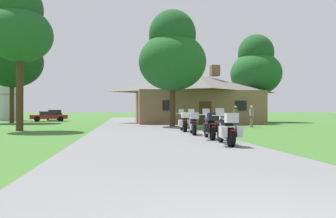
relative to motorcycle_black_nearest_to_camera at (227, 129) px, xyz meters
The scene contains 16 objects.
ground_plane 11.80m from the motorcycle_black_nearest_to_camera, 100.80° to the left, with size 500.00×500.00×0.00m, color #386628.
asphalt_driveway 9.84m from the motorcycle_black_nearest_to_camera, 102.98° to the left, with size 6.40×80.00×0.06m, color slate.
motorcycle_black_nearest_to_camera is the anchor object (origin of this frame).
motorcycle_blue_second_in_row 2.47m from the motorcycle_black_nearest_to_camera, 88.28° to the left, with size 0.82×2.08×1.30m.
motorcycle_white_third_in_row 5.16m from the motorcycle_black_nearest_to_camera, 90.86° to the left, with size 0.71×2.08×1.30m.
motorcycle_black_farthest_in_row 7.73m from the motorcycle_black_nearest_to_camera, 90.47° to the left, with size 0.75×2.08×1.30m.
stone_lodge 22.26m from the motorcycle_black_nearest_to_camera, 80.25° to the left, with size 12.51×9.12×5.99m.
bystander_gray_shirt_near_lodge 14.05m from the motorcycle_black_nearest_to_camera, 64.29° to the left, with size 0.23×0.55×1.67m.
bystander_olive_shirt_beside_signpost 14.70m from the motorcycle_black_nearest_to_camera, 69.21° to the left, with size 0.25×0.55×1.67m.
tree_left_far 29.62m from the motorcycle_black_nearest_to_camera, 121.25° to the left, with size 6.25×6.25×11.21m.
tree_left_near 15.76m from the motorcycle_black_nearest_to_camera, 133.27° to the left, with size 4.05×4.05×9.19m.
tree_by_lodge_front 14.82m from the motorcycle_black_nearest_to_camera, 89.13° to the left, with size 5.21×5.21×9.07m.
tree_right_of_lodge 27.57m from the motorcycle_black_nearest_to_camera, 64.86° to the left, with size 5.77×5.77×10.00m.
metal_silo_distant 39.17m from the motorcycle_black_nearest_to_camera, 118.71° to the left, with size 3.09×3.09×7.51m.
parked_black_suv_far_left 37.37m from the motorcycle_black_nearest_to_camera, 110.04° to the left, with size 2.81×4.89×1.40m.
parked_red_sedan_far_left 31.99m from the motorcycle_black_nearest_to_camera, 112.78° to the left, with size 4.53×2.87×1.20m.
Camera 1 is at (-1.38, -2.46, 1.24)m, focal length 34.79 mm.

